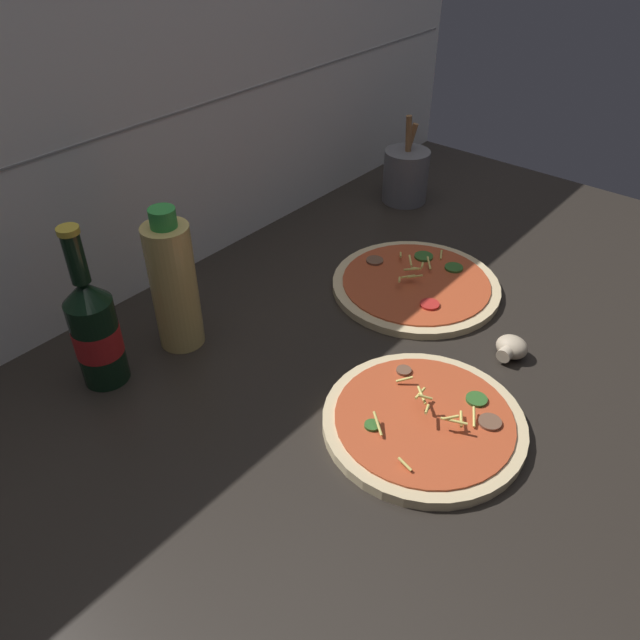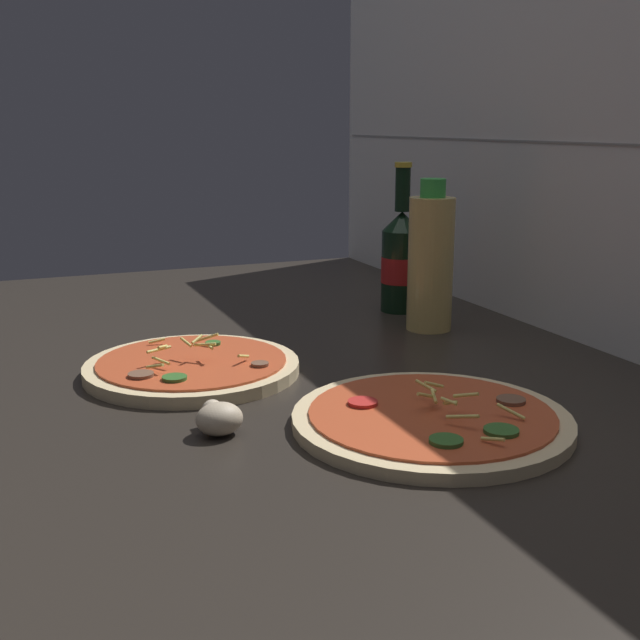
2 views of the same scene
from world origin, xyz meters
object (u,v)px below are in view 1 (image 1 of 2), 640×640
beer_bottle (95,330)px  mushroom_left (511,348)px  utensil_crock (406,175)px  pizza_far (416,285)px  pizza_near (424,422)px  oil_bottle (174,285)px

beer_bottle → mushroom_left: (41.23, -41.99, -6.91)cm
beer_bottle → mushroom_left: beer_bottle is taller
beer_bottle → utensil_crock: bearing=-0.4°
pizza_far → mushroom_left: size_ratio=5.74×
pizza_near → oil_bottle: size_ratio=1.18×
pizza_near → pizza_far: (26.66, 18.52, -0.11)cm
pizza_far → oil_bottle: size_ratio=1.28×
oil_bottle → pizza_far: bearing=-29.2°
beer_bottle → oil_bottle: 12.69cm
mushroom_left → pizza_far: bearing=73.1°
pizza_far → beer_bottle: beer_bottle is taller
mushroom_left → pizza_near: bearing=174.0°
pizza_near → beer_bottle: (-20.84, 39.86, 7.68)cm
pizza_far → beer_bottle: 52.66cm
beer_bottle → oil_bottle: (12.45, -1.71, 1.72)cm
oil_bottle → utensil_crock: oil_bottle is taller
pizza_far → utensil_crock: bearing=37.2°
oil_bottle → beer_bottle: bearing=172.2°
oil_bottle → mushroom_left: bearing=-54.5°
utensil_crock → oil_bottle: bearing=-178.9°
pizza_far → oil_bottle: oil_bottle is taller
beer_bottle → oil_bottle: bearing=-7.8°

